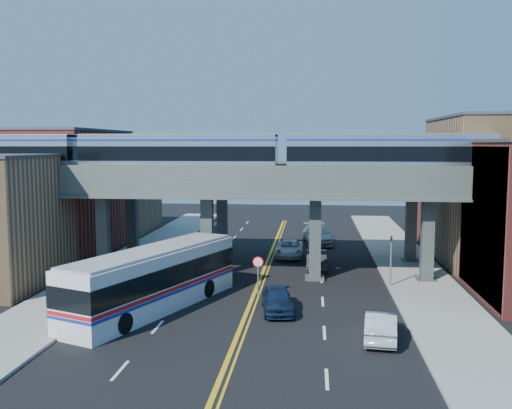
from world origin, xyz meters
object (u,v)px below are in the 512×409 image
Objects in this scene: transit_train at (179,154)px; stop_sign at (258,269)px; car_lane_d at (317,235)px; car_parked_curb at (381,326)px; transit_bus at (154,280)px; car_lane_b at (317,260)px; car_lane_a at (278,299)px; car_lane_c at (290,249)px; traffic_signal at (391,255)px.

stop_sign is (6.34, -5.00, -7.41)m from transit_train.
car_lane_d is 28.11m from car_parked_curb.
transit_bus reaches higher than stop_sign.
car_lane_b reaches higher than car_parked_curb.
stop_sign is 9.25m from car_lane_b.
transit_train is 3.24× the size of transit_bus.
car_lane_a is 23.77m from car_lane_d.
car_parked_curb is (5.52, -21.04, 0.02)m from car_lane_c.
transit_train reaches higher than transit_bus.
traffic_signal is 0.93× the size of car_parked_curb.
car_lane_a is 6.99m from car_parked_curb.
car_lane_b is (-5.06, 5.35, -1.57)m from traffic_signal.
traffic_signal reaches higher than transit_bus.
transit_train is 14.19m from car_lane_c.
car_lane_a is 0.71× the size of car_lane_d.
car_lane_c is at bearing -115.87° from car_lane_d.
stop_sign is at bearing -96.77° from car_lane_c.
car_parked_curb is at bearing -43.73° from transit_train.
transit_train is 13.64m from car_lane_b.
car_parked_curb is at bearing -90.14° from car_lane_d.
car_lane_c is at bearing 125.79° from traffic_signal.
stop_sign is 0.19× the size of transit_bus.
stop_sign is 0.42× the size of car_lane_d.
stop_sign is 0.59× the size of car_parked_curb.
transit_bus is (0.43, -8.68, -7.36)m from transit_train.
car_lane_d reaches higher than car_lane_a.
transit_train is 20.09m from car_lane_d.
transit_train reaches higher than traffic_signal.
car_parked_curb is at bearing -78.97° from car_lane_b.
car_lane_d is at bearing 89.44° from car_lane_b.
car_lane_a is at bearing -138.77° from traffic_signal.
stop_sign is 20.56m from car_lane_d.
transit_train is 16.83m from traffic_signal.
car_lane_b is 5.44m from car_lane_c.
car_lane_d is at bearing 70.25° from car_lane_c.
transit_bus is (-14.81, -6.68, -0.49)m from traffic_signal.
car_lane_a is at bearing -90.32° from car_lane_c.
car_lane_a is at bearing -66.71° from transit_bus.
car_lane_c is (0.00, 16.75, -0.05)m from car_lane_a.
car_lane_c is 7.32m from car_lane_d.
car_lane_d is at bearing 106.14° from traffic_signal.
car_parked_curb is at bearing -47.93° from stop_sign.
traffic_signal is 9.96m from car_lane_a.
stop_sign reaches higher than car_lane_a.
stop_sign is 3.93m from car_lane_a.
car_lane_d reaches higher than car_lane_c.
traffic_signal is 17.92m from car_lane_d.
car_lane_d is at bearing 55.88° from transit_train.
transit_train is at bearing 172.52° from traffic_signal.
traffic_signal is at bearing -43.91° from transit_bus.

